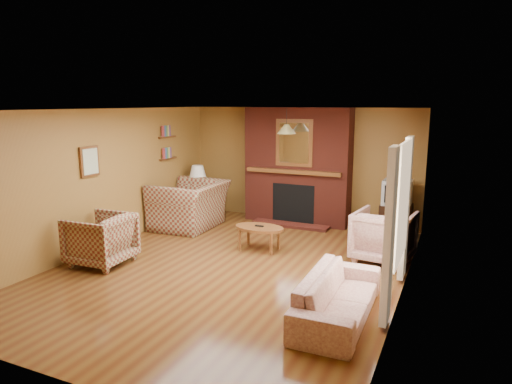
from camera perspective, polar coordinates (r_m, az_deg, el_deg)
The scene contains 20 objects.
floor at distance 7.15m, azimuth -2.95°, elevation -9.35°, with size 6.50×6.50×0.00m, color #4E2610.
ceiling at distance 6.70m, azimuth -3.16°, elevation 10.25°, with size 6.50×6.50×0.00m, color silver.
wall_back at distance 9.79m, azimuth 5.72°, elevation 3.45°, with size 6.50×6.50×0.00m, color brown.
wall_front at distance 4.30m, azimuth -23.51°, elevation -7.45°, with size 6.50×6.50×0.00m, color brown.
wall_left at distance 8.26m, azimuth -18.65°, elevation 1.49°, with size 6.50×6.50×0.00m, color brown.
wall_right at distance 6.12m, azimuth 18.25°, elevation -1.72°, with size 6.50×6.50×0.00m, color brown.
fireplace at distance 9.54m, azimuth 5.21°, elevation 3.15°, with size 2.20×0.82×2.40m.
window_right at distance 5.95m, azimuth 17.53°, elevation -2.77°, with size 0.10×1.85×2.00m.
bookshelf at distance 9.64m, azimuth -10.87°, elevation 5.97°, with size 0.09×0.55×0.71m.
botanical_print at distance 7.98m, azimuth -20.09°, elevation 3.61°, with size 0.05×0.40×0.50m.
pendant_light at distance 8.82m, azimuth 3.83°, elevation 7.86°, with size 0.36×0.36×0.48m.
plaid_loveseat at distance 9.34m, azimuth -8.29°, elevation -1.59°, with size 1.43×1.25×0.93m, color maroon.
plaid_armchair at distance 7.57m, azimuth -18.85°, elevation -5.61°, with size 0.85×0.88×0.80m, color maroon.
floral_sofa at distance 5.58m, azimuth 10.23°, elevation -12.66°, with size 1.82×0.71×0.53m, color beige.
floral_armchair at distance 7.57m, azimuth 15.69°, elevation -5.32°, with size 0.87×0.90×0.82m, color beige.
coffee_table at distance 7.83m, azimuth 0.42°, elevation -4.71°, with size 0.86×0.54×0.44m.
side_table at distance 10.12m, azimuth -7.20°, elevation -1.65°, with size 0.42×0.42×0.55m, color brown.
table_lamp at distance 10.00m, azimuth -7.29°, elevation 1.80°, with size 0.37×0.37×0.61m.
tv_stand at distance 9.08m, azimuth 17.05°, elevation -3.37°, with size 0.56×0.51×0.61m, color black.
crt_tv at distance 8.96m, azimuth 17.24°, elevation -0.05°, with size 0.51×0.51×0.47m.
Camera 1 is at (3.09, -5.95, 2.50)m, focal length 32.00 mm.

